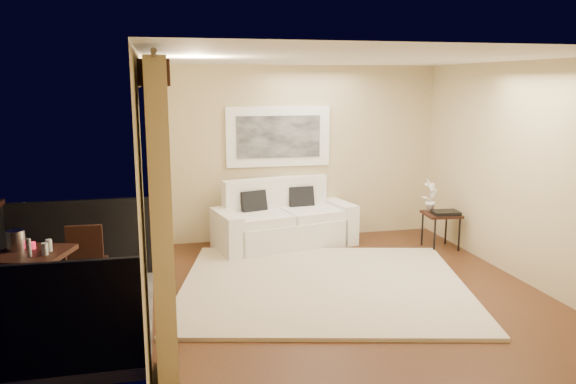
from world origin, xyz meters
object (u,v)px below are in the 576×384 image
object	(u,v)px
orchid	(430,195)
sofa	(283,222)
side_table	(441,217)
balcony_chair_far	(87,257)
bistro_table	(31,260)
ice_bucket	(16,240)

from	to	relation	value
orchid	sofa	bearing A→B (deg)	166.68
sofa	side_table	size ratio (longest dim) A/B	4.13
sofa	side_table	xyz separation A→B (m)	(2.26, -0.69, 0.12)
sofa	balcony_chair_far	world-z (taller)	sofa
sofa	orchid	xyz separation A→B (m)	(2.16, -0.51, 0.43)
orchid	balcony_chair_far	size ratio (longest dim) A/B	0.54
side_table	bistro_table	bearing A→B (deg)	-163.09
side_table	bistro_table	distance (m)	5.57
sofa	bistro_table	size ratio (longest dim) A/B	2.62
ice_bucket	bistro_table	bearing A→B (deg)	-39.76
orchid	balcony_chair_far	bearing A→B (deg)	-166.39
bistro_table	ice_bucket	size ratio (longest dim) A/B	4.23
ice_bucket	orchid	bearing A→B (deg)	17.28
side_table	ice_bucket	size ratio (longest dim) A/B	2.68
sofa	ice_bucket	world-z (taller)	sofa
orchid	bistro_table	size ratio (longest dim) A/B	0.57
sofa	bistro_table	bearing A→B (deg)	-155.04
ice_bucket	side_table	bearing A→B (deg)	15.27
sofa	bistro_table	world-z (taller)	sofa
bistro_table	balcony_chair_far	size ratio (longest dim) A/B	0.94
orchid	ice_bucket	size ratio (longest dim) A/B	2.43
side_table	balcony_chair_far	size ratio (longest dim) A/B	0.60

